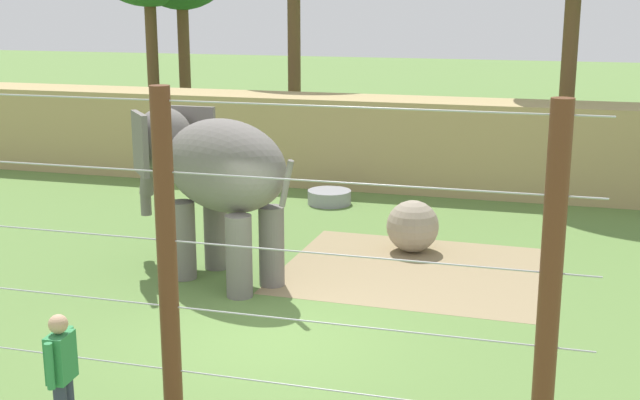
# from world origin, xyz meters

# --- Properties ---
(ground_plane) EXTENTS (120.00, 120.00, 0.00)m
(ground_plane) POSITION_xyz_m (0.00, 0.00, 0.00)
(ground_plane) COLOR #5B7F3D
(dirt_patch) EXTENTS (5.02, 4.41, 0.01)m
(dirt_patch) POSITION_xyz_m (1.58, 3.78, 0.00)
(dirt_patch) COLOR #937F5B
(dirt_patch) RESTS_ON ground
(embankment_wall) EXTENTS (36.00, 1.80, 2.44)m
(embankment_wall) POSITION_xyz_m (0.00, 10.81, 1.22)
(embankment_wall) COLOR tan
(embankment_wall) RESTS_ON ground
(elephant) EXTENTS (3.83, 2.72, 3.07)m
(elephant) POSITION_xyz_m (-1.91, 2.33, 2.04)
(elephant) COLOR slate
(elephant) RESTS_ON ground
(enrichment_ball) EXTENTS (1.07, 1.07, 1.07)m
(enrichment_ball) POSITION_xyz_m (1.33, 4.97, 0.54)
(enrichment_ball) COLOR gray
(enrichment_ball) RESTS_ON ground
(cable_fence) EXTENTS (9.16, 0.23, 4.16)m
(cable_fence) POSITION_xyz_m (-0.07, -3.00, 2.09)
(cable_fence) COLOR brown
(cable_fence) RESTS_ON ground
(zookeeper) EXTENTS (0.24, 0.58, 1.67)m
(zookeeper) POSITION_xyz_m (-1.17, -3.85, 0.93)
(zookeeper) COLOR #33384C
(zookeeper) RESTS_ON ground
(water_tub) EXTENTS (1.10, 1.10, 0.35)m
(water_tub) POSITION_xyz_m (-1.39, 8.43, 0.18)
(water_tub) COLOR gray
(water_tub) RESTS_ON ground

